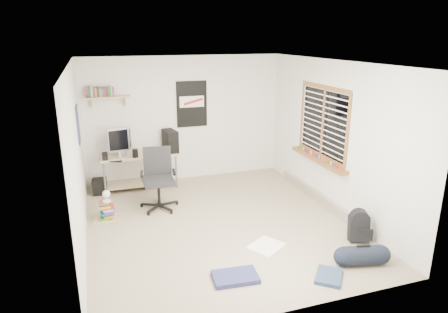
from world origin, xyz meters
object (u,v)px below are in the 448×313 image
object	(u,v)px
duffel_bag	(362,255)
book_stack	(106,210)
desk	(140,169)
backpack	(359,228)
office_chair	(158,181)

from	to	relation	value
duffel_bag	book_stack	distance (m)	3.95
desk	book_stack	world-z (taller)	desk
backpack	duffel_bag	bearing A→B (deg)	-99.62
desk	office_chair	world-z (taller)	office_chair
desk	backpack	distance (m)	4.19
desk	duffel_bag	size ratio (longest dim) A/B	2.86
duffel_bag	desk	bearing A→B (deg)	135.13
book_stack	desk	bearing A→B (deg)	61.07
desk	backpack	xyz separation A→B (m)	(2.73, -3.17, -0.16)
desk	office_chair	size ratio (longest dim) A/B	1.38
office_chair	book_stack	bearing A→B (deg)	-162.13
office_chair	desk	bearing A→B (deg)	107.71
office_chair	backpack	bearing A→B (deg)	-30.67
desk	book_stack	size ratio (longest dim) A/B	3.21
backpack	desk	bearing A→B (deg)	152.87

